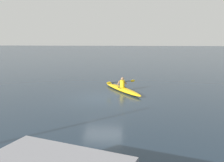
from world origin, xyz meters
name	(u,v)px	position (x,y,z in m)	size (l,w,h in m)	color
ground_plane	(103,99)	(0.00, 0.00, 0.00)	(160.00, 160.00, 0.00)	#1E2D3D
kayak	(122,89)	(-1.17, -2.36, 0.15)	(3.13, 4.75, 0.29)	#EAB214
kayaker	(122,83)	(-1.17, -2.36, 0.60)	(2.07, 1.22, 0.73)	yellow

